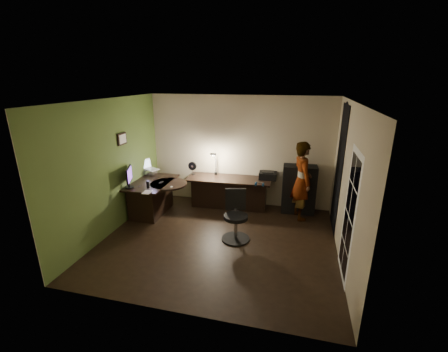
% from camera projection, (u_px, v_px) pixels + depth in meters
% --- Properties ---
extents(floor, '(4.50, 4.00, 0.01)m').
position_uv_depth(floor, '(219.00, 240.00, 5.95)').
color(floor, black).
rests_on(floor, ground).
extents(ceiling, '(4.50, 4.00, 0.01)m').
position_uv_depth(ceiling, '(218.00, 100.00, 5.10)').
color(ceiling, silver).
rests_on(ceiling, floor).
extents(wall_back, '(4.50, 0.01, 2.70)m').
position_uv_depth(wall_back, '(239.00, 151.00, 7.38)').
color(wall_back, tan).
rests_on(wall_back, floor).
extents(wall_front, '(4.50, 0.01, 2.70)m').
position_uv_depth(wall_front, '(176.00, 225.00, 3.68)').
color(wall_front, tan).
rests_on(wall_front, floor).
extents(wall_left, '(0.01, 4.00, 2.70)m').
position_uv_depth(wall_left, '(111.00, 167.00, 6.05)').
color(wall_left, tan).
rests_on(wall_left, floor).
extents(wall_right, '(0.01, 4.00, 2.70)m').
position_uv_depth(wall_right, '(348.00, 186.00, 5.01)').
color(wall_right, tan).
rests_on(wall_right, floor).
extents(green_wall_overlay, '(0.00, 4.00, 2.70)m').
position_uv_depth(green_wall_overlay, '(111.00, 167.00, 6.04)').
color(green_wall_overlay, '#4B6429').
rests_on(green_wall_overlay, floor).
extents(arched_doorway, '(0.01, 0.90, 2.60)m').
position_uv_depth(arched_doorway, '(339.00, 169.00, 6.09)').
color(arched_doorway, black).
rests_on(arched_doorway, floor).
extents(french_door, '(0.02, 0.92, 2.10)m').
position_uv_depth(french_door, '(349.00, 216.00, 4.60)').
color(french_door, white).
rests_on(french_door, floor).
extents(framed_picture, '(0.04, 0.30, 0.25)m').
position_uv_depth(framed_picture, '(122.00, 139.00, 6.30)').
color(framed_picture, black).
rests_on(framed_picture, wall_left).
extents(desk_left, '(0.85, 1.37, 0.78)m').
position_uv_depth(desk_left, '(153.00, 197.00, 7.04)').
color(desk_left, black).
rests_on(desk_left, floor).
extents(desk_right, '(2.05, 0.80, 0.76)m').
position_uv_depth(desk_right, '(229.00, 193.00, 7.37)').
color(desk_right, black).
rests_on(desk_right, floor).
extents(cabinet, '(0.79, 0.43, 1.15)m').
position_uv_depth(cabinet, '(299.00, 189.00, 7.04)').
color(cabinet, black).
rests_on(cabinet, floor).
extents(laptop_stand, '(0.27, 0.22, 0.11)m').
position_uv_depth(laptop_stand, '(150.00, 172.00, 7.42)').
color(laptop_stand, silver).
rests_on(laptop_stand, desk_left).
extents(laptop, '(0.46, 0.45, 0.25)m').
position_uv_depth(laptop, '(151.00, 165.00, 7.35)').
color(laptop, silver).
rests_on(laptop, laptop_stand).
extents(monitor, '(0.28, 0.50, 0.33)m').
position_uv_depth(monitor, '(129.00, 180.00, 6.47)').
color(monitor, black).
rests_on(monitor, desk_left).
extents(mouse, '(0.06, 0.09, 0.03)m').
position_uv_depth(mouse, '(171.00, 187.00, 6.50)').
color(mouse, silver).
rests_on(mouse, desk_left).
extents(phone, '(0.07, 0.14, 0.01)m').
position_uv_depth(phone, '(161.00, 182.00, 6.82)').
color(phone, black).
rests_on(phone, desk_left).
extents(pen, '(0.02, 0.16, 0.01)m').
position_uv_depth(pen, '(140.00, 186.00, 6.59)').
color(pen, black).
rests_on(pen, desk_left).
extents(speaker, '(0.08, 0.08, 0.16)m').
position_uv_depth(speaker, '(148.00, 185.00, 6.45)').
color(speaker, black).
rests_on(speaker, desk_left).
extents(notepad, '(0.18, 0.24, 0.01)m').
position_uv_depth(notepad, '(147.00, 192.00, 6.23)').
color(notepad, silver).
rests_on(notepad, desk_left).
extents(desk_fan, '(0.22, 0.13, 0.33)m').
position_uv_depth(desk_fan, '(193.00, 168.00, 7.49)').
color(desk_fan, black).
rests_on(desk_fan, desk_right).
extents(headphones, '(0.23, 0.14, 0.10)m').
position_uv_depth(headphones, '(260.00, 184.00, 6.70)').
color(headphones, navy).
rests_on(headphones, desk_right).
extents(printer, '(0.42, 0.33, 0.18)m').
position_uv_depth(printer, '(268.00, 175.00, 7.17)').
color(printer, black).
rests_on(printer, desk_right).
extents(desk_lamp, '(0.24, 0.32, 0.63)m').
position_uv_depth(desk_lamp, '(216.00, 162.00, 7.43)').
color(desk_lamp, black).
rests_on(desk_lamp, desk_right).
extents(office_chair, '(0.68, 0.68, 1.00)m').
position_uv_depth(office_chair, '(236.00, 217.00, 5.83)').
color(office_chair, black).
rests_on(office_chair, floor).
extents(person, '(0.62, 0.75, 1.78)m').
position_uv_depth(person, '(302.00, 181.00, 6.66)').
color(person, '#D8A88C').
rests_on(person, floor).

